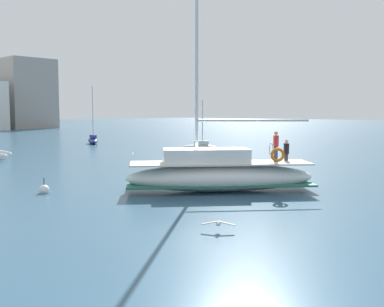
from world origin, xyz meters
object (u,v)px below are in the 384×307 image
Objects in this scene: mooring_buoy at (44,190)px; seagull at (218,223)px; main_sailboat at (219,173)px; moored_sloop_near at (93,140)px; moored_cutter_left at (200,146)px.

seagull is at bearing -87.20° from mooring_buoy.
main_sailboat is 36.66m from moored_sloop_near.
moored_cutter_left is 6.15× the size of mooring_buoy.
mooring_buoy is at bearing -127.22° from moored_sloop_near.
mooring_buoy is (-6.49, 5.87, -0.76)m from main_sailboat.
moored_sloop_near is at bearing 66.54° from main_sailboat.
moored_sloop_near is 1.37× the size of moored_cutter_left.
mooring_buoy is (-23.37, -11.33, -0.28)m from moored_cutter_left.
seagull is (-22.83, -22.35, -0.13)m from moored_cutter_left.
moored_sloop_near is (14.59, 33.63, -0.39)m from main_sailboat.
moored_cutter_left is 31.94m from seagull.
moored_cutter_left is 25.97m from mooring_buoy.
moored_cutter_left reaches higher than seagull.
main_sailboat is 1.91× the size of moored_sloop_near.
moored_cutter_left is at bearing 45.55° from main_sailboat.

